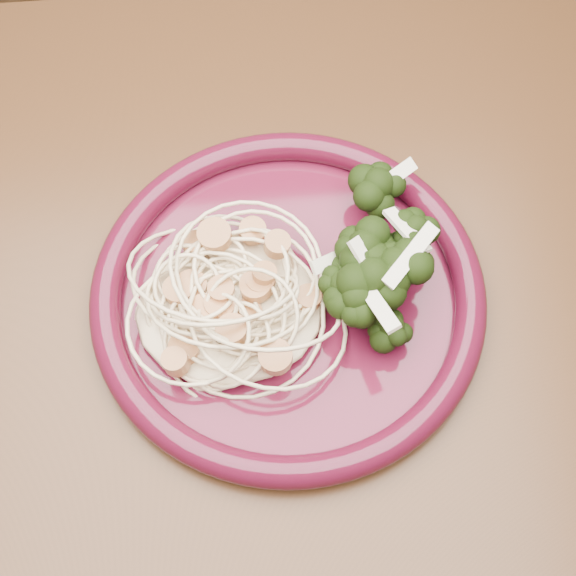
{
  "coord_description": "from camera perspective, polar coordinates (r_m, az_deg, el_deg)",
  "views": [
    {
      "loc": [
        -0.05,
        -0.22,
        1.3
      ],
      "look_at": [
        -0.03,
        0.06,
        0.77
      ],
      "focal_mm": 50.0,
      "sensor_mm": 36.0,
      "label": 1
    }
  ],
  "objects": [
    {
      "name": "broccoli_pile",
      "position": [
        0.6,
        5.13,
        2.07
      ],
      "size": [
        0.12,
        0.17,
        0.05
      ],
      "primitive_type": "ellipsoid",
      "rotation": [
        0.0,
        0.0,
        0.23
      ],
      "color": "black",
      "rests_on": "dinner_plate"
    },
    {
      "name": "scallop_cluster",
      "position": [
        0.56,
        -4.49,
        0.57
      ],
      "size": [
        0.15,
        0.15,
        0.04
      ],
      "primitive_type": null,
      "rotation": [
        0.0,
        0.0,
        0.23
      ],
      "color": "#BE7D45",
      "rests_on": "spaghetti_pile"
    },
    {
      "name": "dining_table",
      "position": [
        0.69,
        2.76,
        -8.67
      ],
      "size": [
        1.2,
        0.8,
        0.75
      ],
      "color": "#472814",
      "rests_on": "ground"
    },
    {
      "name": "onion_garnish",
      "position": [
        0.57,
        5.38,
        3.67
      ],
      "size": [
        0.08,
        0.11,
        0.06
      ],
      "primitive_type": null,
      "rotation": [
        0.0,
        0.0,
        0.23
      ],
      "color": "beige",
      "rests_on": "broccoli_pile"
    },
    {
      "name": "spaghetti_pile",
      "position": [
        0.59,
        -4.24,
        -1.15
      ],
      "size": [
        0.17,
        0.15,
        0.03
      ],
      "primitive_type": "ellipsoid",
      "rotation": [
        0.0,
        0.0,
        0.23
      ],
      "color": "beige",
      "rests_on": "dinner_plate"
    },
    {
      "name": "dinner_plate",
      "position": [
        0.61,
        0.0,
        -0.4
      ],
      "size": [
        0.36,
        0.36,
        0.02
      ],
      "rotation": [
        0.0,
        0.0,
        0.23
      ],
      "color": "#490D1F",
      "rests_on": "dining_table"
    }
  ]
}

